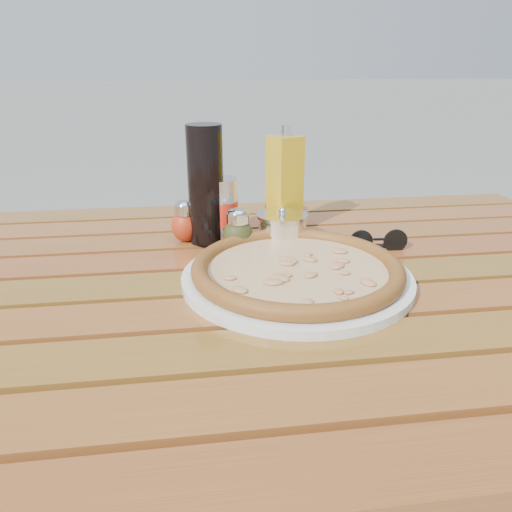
{
  "coord_description": "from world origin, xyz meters",
  "views": [
    {
      "loc": [
        -0.1,
        -0.72,
        1.07
      ],
      "look_at": [
        0.0,
        0.02,
        0.78
      ],
      "focal_mm": 35.0,
      "sensor_mm": 36.0,
      "label": 1
    }
  ],
  "objects": [
    {
      "name": "sunglasses",
      "position": [
        0.23,
        0.09,
        0.77
      ],
      "size": [
        0.11,
        0.03,
        0.04
      ],
      "rotation": [
        0.0,
        0.0,
        -0.07
      ],
      "color": "black",
      "rests_on": "table"
    },
    {
      "name": "dark_bottle",
      "position": [
        -0.07,
        0.19,
        0.86
      ],
      "size": [
        0.08,
        0.08,
        0.22
      ],
      "primitive_type": "cylinder",
      "rotation": [
        0.0,
        0.0,
        -0.19
      ],
      "color": "black",
      "rests_on": "table"
    },
    {
      "name": "pepper_shaker",
      "position": [
        -0.11,
        0.19,
        0.79
      ],
      "size": [
        0.06,
        0.06,
        0.08
      ],
      "rotation": [
        0.0,
        0.0,
        -0.04
      ],
      "color": "#B83415",
      "rests_on": "table"
    },
    {
      "name": "table",
      "position": [
        0.0,
        -0.0,
        0.67
      ],
      "size": [
        1.4,
        0.9,
        0.75
      ],
      "color": "#381C0C",
      "rests_on": "ground"
    },
    {
      "name": "parmesan_tin",
      "position": [
        0.07,
        0.15,
        0.78
      ],
      "size": [
        0.11,
        0.11,
        0.07
      ],
      "rotation": [
        0.0,
        0.0,
        0.13
      ],
      "color": "white",
      "rests_on": "table"
    },
    {
      "name": "oregano_shaker",
      "position": [
        -0.02,
        0.13,
        0.79
      ],
      "size": [
        0.06,
        0.06,
        0.08
      ],
      "rotation": [
        0.0,
        0.0,
        -0.17
      ],
      "color": "#3A3E18",
      "rests_on": "table"
    },
    {
      "name": "plate",
      "position": [
        0.06,
        -0.02,
        0.76
      ],
      "size": [
        0.4,
        0.4,
        0.01
      ],
      "primitive_type": "cylinder",
      "rotation": [
        0.0,
        0.0,
        0.11
      ],
      "color": "silver",
      "rests_on": "table"
    },
    {
      "name": "soda_can",
      "position": [
        -0.04,
        0.2,
        0.81
      ],
      "size": [
        0.07,
        0.07,
        0.12
      ],
      "rotation": [
        0.0,
        0.0,
        0.07
      ],
      "color": "silver",
      "rests_on": "table"
    },
    {
      "name": "pizza",
      "position": [
        0.06,
        -0.02,
        0.77
      ],
      "size": [
        0.41,
        0.41,
        0.03
      ],
      "rotation": [
        0.0,
        0.0,
        0.29
      ],
      "color": "beige",
      "rests_on": "plate"
    },
    {
      "name": "olive_oil_cruet",
      "position": [
        0.09,
        0.23,
        0.85
      ],
      "size": [
        0.07,
        0.07,
        0.21
      ],
      "rotation": [
        0.0,
        0.0,
        0.42
      ],
      "color": "#BF9514",
      "rests_on": "table"
    }
  ]
}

